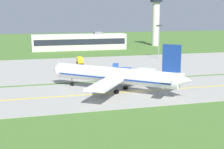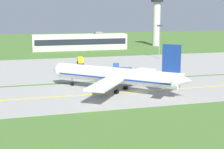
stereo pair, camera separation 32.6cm
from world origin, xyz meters
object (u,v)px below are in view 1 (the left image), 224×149
service_truck_baggage (119,67)px  service_truck_fuel (80,60)px  control_tower (156,15)px  apron_light_mast (159,37)px  airplane_lead (116,76)px

service_truck_baggage → service_truck_fuel: service_truck_fuel is taller
service_truck_fuel → control_tower: 83.84m
service_truck_baggage → apron_light_mast: 35.27m
service_truck_fuel → apron_light_mast: bearing=8.0°
apron_light_mast → airplane_lead: bearing=-123.4°
airplane_lead → service_truck_baggage: size_ratio=4.78×
service_truck_baggage → control_tower: 91.99m
service_truck_baggage → apron_light_mast: size_ratio=0.45×
airplane_lead → control_tower: (56.69, 107.46, 14.27)m
control_tower → apron_light_mast: size_ratio=2.11×
airplane_lead → service_truck_baggage: (10.05, 30.07, -2.95)m
airplane_lead → control_tower: control_tower is taller
control_tower → apron_light_mast: bearing=-111.7°
apron_light_mast → service_truck_baggage: bearing=-137.1°
airplane_lead → service_truck_fuel: (-0.43, 48.46, -2.60)m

